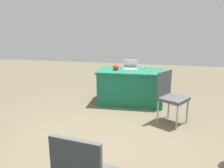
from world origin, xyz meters
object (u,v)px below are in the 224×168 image
at_px(yarn_ball, 116,67).
at_px(laptop_silver, 130,67).
at_px(table_foreground, 131,86).
at_px(scissors_red, 150,72).
at_px(chair_near_front, 170,94).

bearing_deg(yarn_ball, laptop_silver, -144.15).
bearing_deg(laptop_silver, table_foreground, 101.85).
distance_m(yarn_ball, scissors_red, 0.76).
xyz_separation_m(table_foreground, laptop_silver, (0.04, -0.13, 0.42)).
xyz_separation_m(laptop_silver, scissors_red, (-0.46, 0.23, -0.04)).
distance_m(laptop_silver, yarn_ball, 0.36).
bearing_deg(scissors_red, laptop_silver, -87.40).
bearing_deg(yarn_ball, table_foreground, -166.51).
relative_size(table_foreground, laptop_silver, 4.41).
distance_m(table_foreground, scissors_red, 0.58).
distance_m(table_foreground, chair_near_front, 1.26).
distance_m(table_foreground, yarn_ball, 0.56).
xyz_separation_m(chair_near_front, scissors_red, (0.41, -0.83, 0.23)).
xyz_separation_m(chair_near_front, yarn_ball, (1.16, -0.85, 0.29)).
distance_m(chair_near_front, scissors_red, 0.96).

